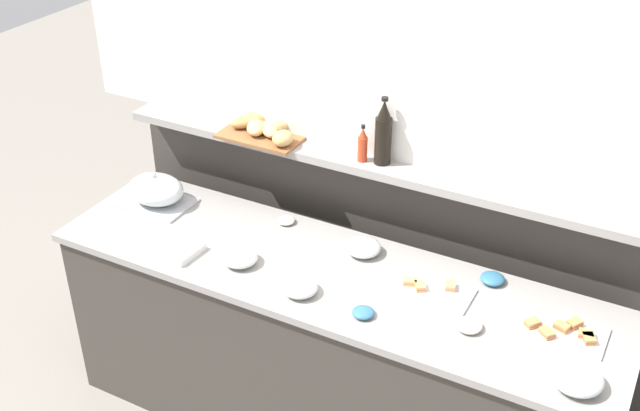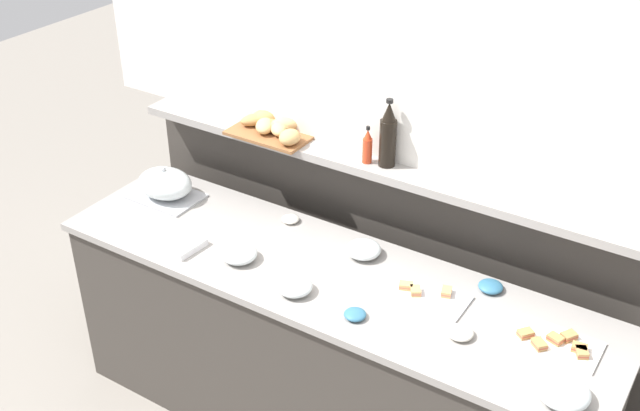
{
  "view_description": "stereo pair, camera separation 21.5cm",
  "coord_description": "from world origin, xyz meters",
  "px_view_note": "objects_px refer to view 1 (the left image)",
  "views": [
    {
      "loc": [
        1.22,
        -2.39,
        2.89
      ],
      "look_at": [
        -0.1,
        0.1,
        1.19
      ],
      "focal_mm": 43.77,
      "sensor_mm": 36.0,
      "label": 1
    },
    {
      "loc": [
        1.41,
        -2.29,
        2.89
      ],
      "look_at": [
        -0.1,
        0.1,
        1.19
      ],
      "focal_mm": 43.77,
      "sensor_mm": 36.0,
      "label": 2
    }
  ],
  "objects_px": {
    "glass_bowl_medium": "(363,248)",
    "bread_basket": "(263,128)",
    "condiment_bowl_dark": "(363,312)",
    "wine_bottle_dark": "(383,134)",
    "sandwich_platter_rear": "(563,331)",
    "sandwich_platter_side": "(430,291)",
    "condiment_bowl_teal": "(493,279)",
    "condiment_bowl_red": "(469,325)",
    "glass_bowl_small": "(240,258)",
    "napkin_stack": "(179,250)",
    "glass_bowl_extra": "(300,288)",
    "condiment_bowl_cream": "(286,220)",
    "glass_bowl_large": "(577,379)",
    "serving_cloche": "(156,191)",
    "hot_sauce_bottle": "(363,145)"
  },
  "relations": [
    {
      "from": "glass_bowl_extra",
      "to": "glass_bowl_medium",
      "type": "bearing_deg",
      "value": 74.36
    },
    {
      "from": "glass_bowl_medium",
      "to": "glass_bowl_small",
      "type": "distance_m",
      "value": 0.54
    },
    {
      "from": "glass_bowl_medium",
      "to": "bread_basket",
      "type": "xyz_separation_m",
      "value": [
        -0.66,
        0.26,
        0.33
      ]
    },
    {
      "from": "glass_bowl_large",
      "to": "bread_basket",
      "type": "relative_size",
      "value": 0.45
    },
    {
      "from": "wine_bottle_dark",
      "to": "condiment_bowl_cream",
      "type": "bearing_deg",
      "value": -151.14
    },
    {
      "from": "glass_bowl_small",
      "to": "condiment_bowl_red",
      "type": "height_order",
      "value": "glass_bowl_small"
    },
    {
      "from": "condiment_bowl_dark",
      "to": "wine_bottle_dark",
      "type": "distance_m",
      "value": 0.82
    },
    {
      "from": "condiment_bowl_cream",
      "to": "wine_bottle_dark",
      "type": "relative_size",
      "value": 0.26
    },
    {
      "from": "sandwich_platter_rear",
      "to": "glass_bowl_medium",
      "type": "xyz_separation_m",
      "value": [
        -0.9,
        0.13,
        0.02
      ]
    },
    {
      "from": "napkin_stack",
      "to": "sandwich_platter_side",
      "type": "bearing_deg",
      "value": 13.02
    },
    {
      "from": "sandwich_platter_side",
      "to": "condiment_bowl_cream",
      "type": "xyz_separation_m",
      "value": [
        -0.79,
        0.18,
        0.01
      ]
    },
    {
      "from": "serving_cloche",
      "to": "glass_bowl_large",
      "type": "distance_m",
      "value": 2.1
    },
    {
      "from": "sandwich_platter_side",
      "to": "napkin_stack",
      "type": "height_order",
      "value": "sandwich_platter_side"
    },
    {
      "from": "glass_bowl_medium",
      "to": "wine_bottle_dark",
      "type": "bearing_deg",
      "value": 99.2
    },
    {
      "from": "condiment_bowl_dark",
      "to": "bread_basket",
      "type": "xyz_separation_m",
      "value": [
        -0.84,
        0.65,
        0.34
      ]
    },
    {
      "from": "glass_bowl_small",
      "to": "condiment_bowl_teal",
      "type": "xyz_separation_m",
      "value": [
        1.0,
        0.38,
        -0.01
      ]
    },
    {
      "from": "glass_bowl_large",
      "to": "glass_bowl_medium",
      "type": "distance_m",
      "value": 1.08
    },
    {
      "from": "hot_sauce_bottle",
      "to": "sandwich_platter_side",
      "type": "bearing_deg",
      "value": -36.97
    },
    {
      "from": "wine_bottle_dark",
      "to": "bread_basket",
      "type": "distance_m",
      "value": 0.62
    },
    {
      "from": "sandwich_platter_rear",
      "to": "glass_bowl_medium",
      "type": "relative_size",
      "value": 2.13
    },
    {
      "from": "glass_bowl_extra",
      "to": "bread_basket",
      "type": "distance_m",
      "value": 0.9
    },
    {
      "from": "glass_bowl_small",
      "to": "bread_basket",
      "type": "distance_m",
      "value": 0.7
    },
    {
      "from": "sandwich_platter_rear",
      "to": "sandwich_platter_side",
      "type": "bearing_deg",
      "value": 179.9
    },
    {
      "from": "condiment_bowl_cream",
      "to": "serving_cloche",
      "type": "bearing_deg",
      "value": -167.53
    },
    {
      "from": "glass_bowl_medium",
      "to": "sandwich_platter_side",
      "type": "bearing_deg",
      "value": -19.34
    },
    {
      "from": "napkin_stack",
      "to": "bread_basket",
      "type": "xyz_separation_m",
      "value": [
        0.06,
        0.63,
        0.34
      ]
    },
    {
      "from": "glass_bowl_medium",
      "to": "glass_bowl_large",
      "type": "bearing_deg",
      "value": -21.27
    },
    {
      "from": "glass_bowl_extra",
      "to": "napkin_stack",
      "type": "bearing_deg",
      "value": 179.68
    },
    {
      "from": "serving_cloche",
      "to": "napkin_stack",
      "type": "bearing_deg",
      "value": -39.82
    },
    {
      "from": "hot_sauce_bottle",
      "to": "napkin_stack",
      "type": "bearing_deg",
      "value": -133.51
    },
    {
      "from": "wine_bottle_dark",
      "to": "glass_bowl_medium",
      "type": "bearing_deg",
      "value": -80.8
    },
    {
      "from": "glass_bowl_small",
      "to": "condiment_bowl_teal",
      "type": "bearing_deg",
      "value": 20.73
    },
    {
      "from": "sandwich_platter_side",
      "to": "condiment_bowl_cream",
      "type": "height_order",
      "value": "sandwich_platter_side"
    },
    {
      "from": "glass_bowl_small",
      "to": "napkin_stack",
      "type": "relative_size",
      "value": 0.92
    },
    {
      "from": "sandwich_platter_side",
      "to": "bread_basket",
      "type": "relative_size",
      "value": 0.82
    },
    {
      "from": "condiment_bowl_red",
      "to": "napkin_stack",
      "type": "bearing_deg",
      "value": -175.41
    },
    {
      "from": "hot_sauce_bottle",
      "to": "bread_basket",
      "type": "height_order",
      "value": "hot_sauce_bottle"
    },
    {
      "from": "sandwich_platter_side",
      "to": "serving_cloche",
      "type": "bearing_deg",
      "value": 178.36
    },
    {
      "from": "condiment_bowl_teal",
      "to": "wine_bottle_dark",
      "type": "xyz_separation_m",
      "value": [
        -0.61,
        0.21,
        0.44
      ]
    },
    {
      "from": "sandwich_platter_side",
      "to": "sandwich_platter_rear",
      "type": "xyz_separation_m",
      "value": [
        0.54,
        -0.0,
        0.0
      ]
    },
    {
      "from": "sandwich_platter_side",
      "to": "napkin_stack",
      "type": "xyz_separation_m",
      "value": [
        -1.08,
        -0.25,
        0.01
      ]
    },
    {
      "from": "condiment_bowl_teal",
      "to": "napkin_stack",
      "type": "xyz_separation_m",
      "value": [
        -1.28,
        -0.44,
        -0.0
      ]
    },
    {
      "from": "glass_bowl_medium",
      "to": "condiment_bowl_dark",
      "type": "relative_size",
      "value": 1.75
    },
    {
      "from": "condiment_bowl_cream",
      "to": "bread_basket",
      "type": "height_order",
      "value": "bread_basket"
    },
    {
      "from": "glass_bowl_medium",
      "to": "bread_basket",
      "type": "height_order",
      "value": "bread_basket"
    },
    {
      "from": "condiment_bowl_red",
      "to": "wine_bottle_dark",
      "type": "height_order",
      "value": "wine_bottle_dark"
    },
    {
      "from": "condiment_bowl_cream",
      "to": "glass_bowl_extra",
      "type": "bearing_deg",
      "value": -53.89
    },
    {
      "from": "condiment_bowl_dark",
      "to": "wine_bottle_dark",
      "type": "height_order",
      "value": "wine_bottle_dark"
    },
    {
      "from": "glass_bowl_extra",
      "to": "condiment_bowl_red",
      "type": "height_order",
      "value": "glass_bowl_extra"
    },
    {
      "from": "sandwich_platter_rear",
      "to": "glass_bowl_extra",
      "type": "bearing_deg",
      "value": -165.94
    }
  ]
}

